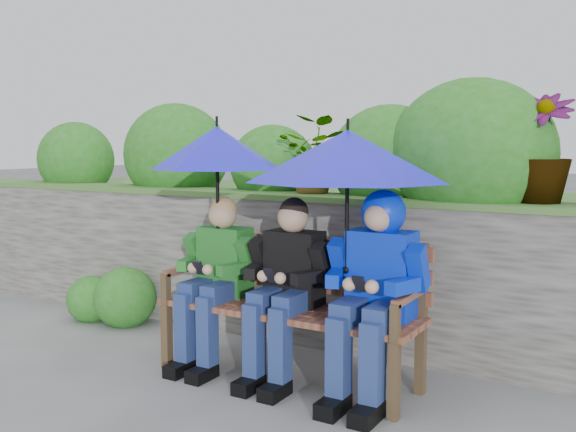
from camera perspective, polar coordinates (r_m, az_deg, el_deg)
The scene contains 8 objects.
ground at distance 3.94m, azimuth -0.76°, elevation -14.00°, with size 60.00×60.00×0.00m, color #585858.
garden_backdrop at distance 5.21m, azimuth 8.33°, elevation -2.22°, with size 8.00×2.84×1.83m.
park_bench at distance 3.80m, azimuth 0.45°, elevation -7.28°, with size 1.59×0.47×0.84m.
boy_left at distance 3.99m, azimuth -6.41°, elevation -5.01°, with size 0.47×0.55×1.05m.
boy_middle at distance 3.71m, azimuth -0.15°, elevation -5.73°, with size 0.48×0.56×1.07m.
boy_right at distance 3.46m, azimuth 7.76°, elevation -5.50°, with size 0.53×0.64×1.13m.
umbrella_left at distance 3.94m, azimuth -6.33°, elevation 6.04°, with size 0.80×0.80×0.89m.
umbrella_right at distance 3.46m, azimuth 5.31°, elevation 5.35°, with size 1.12×1.12×0.84m.
Camera 1 is at (1.93, -3.15, 1.37)m, focal length 40.00 mm.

